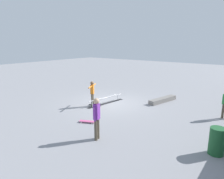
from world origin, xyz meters
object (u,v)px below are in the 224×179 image
Objects in this scene: skateboard_main at (95,105)px; trash_bin at (217,141)px; skate_ledge at (163,100)px; skater_main at (92,92)px; loose_skateboard_pink at (87,121)px; grind_rail at (106,101)px; bystander_purple_shirt at (97,116)px.

trash_bin is (1.59, 7.14, 0.42)m from skateboard_main.
skate_ledge is 4.74m from skater_main.
skater_main is 1.94× the size of loose_skateboard_pink.
skateboard_main is 0.97× the size of loose_skateboard_pink.
grind_rail is 1.90× the size of skater_main.
skater_main is at bearing -8.14° from grind_rail.
bystander_purple_shirt is (6.68, 0.08, 0.85)m from skate_ledge.
loose_skateboard_pink is 5.69m from trash_bin.
skate_ledge is 2.98× the size of loose_skateboard_pink.
trash_bin is (1.47, 7.23, -0.42)m from skater_main.
grind_rail is at bearing -109.23° from trash_bin.
skateboard_main is at bearing 30.54° from bystander_purple_shirt.
skateboard_main is 2.70m from loose_skateboard_pink.
bystander_purple_shirt reaches higher than skate_ledge.
skater_main is 1.59× the size of trash_bin.
skateboard_main is at bearing -102.55° from trash_bin.
skater_main is at bearing -101.48° from trash_bin.
bystander_purple_shirt reaches higher than skater_main.
grind_rail is 1.24× the size of skate_ledge.
loose_skateboard_pink is (-1.04, -1.55, -0.91)m from bystander_purple_shirt.
skater_main is 2.78m from loose_skateboard_pink.
skateboard_main is (-0.12, 0.10, -0.84)m from skater_main.
skate_ledge is at bearing -140.17° from trash_bin.
trash_bin is (2.42, 6.95, 0.31)m from grind_rail.
loose_skateboard_pink is at bearing -14.63° from skate_ledge.
skateboard_main is (3.40, -2.97, -0.07)m from skate_ledge.
loose_skateboard_pink is at bearing 31.62° from grind_rail.
bystander_purple_shirt is 2.07m from loose_skateboard_pink.
grind_rail is 3.78× the size of skateboard_main.
trash_bin is (-1.69, 4.09, -0.49)m from bystander_purple_shirt.
grind_rail is 3.35m from loose_skateboard_pink.
skater_main is at bearing -160.42° from skateboard_main.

